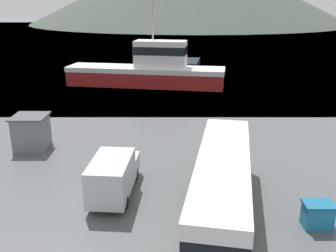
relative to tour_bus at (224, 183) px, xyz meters
name	(u,v)px	position (x,y,z in m)	size (l,w,h in m)	color
water_surface	(181,29)	(1.74, 137.26, -1.83)	(240.00, 240.00, 0.00)	slate
tour_bus	(224,183)	(0.00, 0.00, 0.00)	(4.80, 12.73, 3.25)	#146B3D
delivery_van	(115,174)	(-5.85, 2.11, -0.57)	(2.49, 5.72, 2.39)	silver
fishing_boat	(151,70)	(-5.24, 31.55, 0.30)	(21.02, 7.72, 12.46)	maroon
storage_bin	(319,215)	(4.56, -1.14, -1.17)	(1.47, 1.06, 1.30)	teal
dock_kiosk	(33,132)	(-13.04, 9.38, -0.54)	(2.50, 2.46, 2.55)	slate
small_boat	(193,64)	(1.32, 46.92, -1.32)	(3.45, 8.05, 1.03)	black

